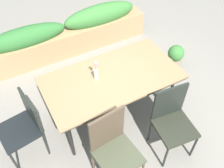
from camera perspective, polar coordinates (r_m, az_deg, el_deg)
The scene contains 8 objects.
ground_plane at distance 3.72m, azimuth 1.05°, elevation -7.56°, with size 12.00×12.00×0.00m, color gray.
dining_table at distance 3.19m, azimuth 0.00°, elevation 1.06°, with size 1.76×0.93×0.78m.
chair_near_left at distance 2.80m, azimuth 0.35°, elevation -14.23°, with size 0.50×0.50×1.01m.
chair_near_right at distance 3.11m, azimuth 13.68°, elevation -7.77°, with size 0.50×0.50×0.97m.
chair_end_left at distance 3.16m, azimuth -19.71°, elevation -8.79°, with size 0.51×0.51×0.93m.
flower_vase at distance 3.05m, azimuth -3.74°, elevation 3.00°, with size 0.05×0.06×0.30m.
planter_box at distance 4.64m, azimuth -10.43°, elevation 10.98°, with size 3.13×0.39×0.79m.
potted_plant at distance 4.37m, azimuth 14.30°, elevation 5.87°, with size 0.27×0.27×0.50m.
Camera 1 is at (-1.11, -1.88, 3.01)m, focal length 39.67 mm.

